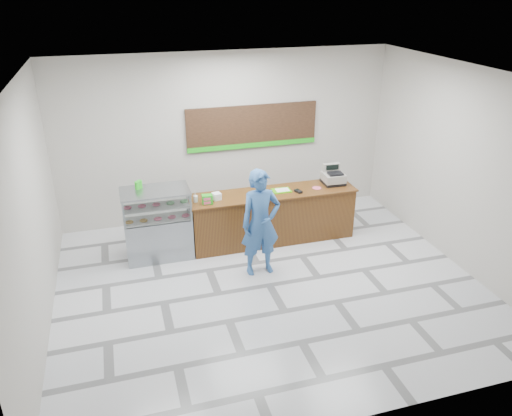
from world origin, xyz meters
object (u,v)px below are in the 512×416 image
object	(u,v)px
sales_counter	(272,216)
display_case	(158,223)
customer	(261,223)
serving_tray	(281,190)
cash_register	(333,177)

from	to	relation	value
sales_counter	display_case	distance (m)	2.23
sales_counter	customer	distance (m)	1.28
customer	serving_tray	bearing A→B (deg)	52.75
cash_register	serving_tray	size ratio (longest dim) A/B	1.20
cash_register	customer	world-z (taller)	customer
customer	display_case	bearing A→B (deg)	144.91
sales_counter	customer	size ratio (longest dim) A/B	1.71
cash_register	sales_counter	bearing A→B (deg)	-173.57
serving_tray	customer	distance (m)	1.31
cash_register	customer	xyz separation A→B (m)	(-1.85, -1.15, -0.22)
display_case	serving_tray	distance (m)	2.43
display_case	cash_register	distance (m)	3.54
sales_counter	display_case	bearing A→B (deg)	-179.99
sales_counter	serving_tray	world-z (taller)	serving_tray
sales_counter	cash_register	xyz separation A→B (m)	(1.29, 0.09, 0.66)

